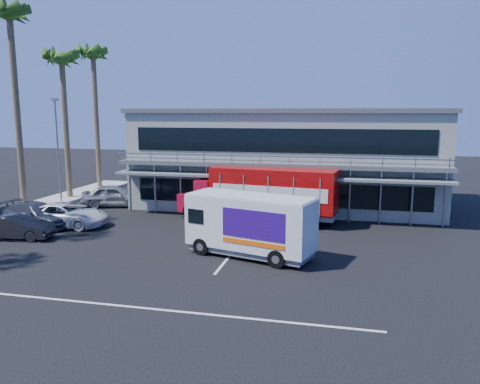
# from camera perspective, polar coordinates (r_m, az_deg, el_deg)

# --- Properties ---
(ground) EXTENTS (120.00, 120.00, 0.00)m
(ground) POSITION_cam_1_polar(r_m,az_deg,el_deg) (23.36, -6.54, -7.99)
(ground) COLOR black
(ground) RESTS_ON ground
(building) EXTENTS (22.40, 12.00, 7.30)m
(building) POSITION_cam_1_polar(r_m,az_deg,el_deg) (36.33, 5.73, 4.30)
(building) COLOR gray
(building) RESTS_ON ground
(curb_strip) EXTENTS (3.00, 32.00, 0.16)m
(curb_strip) POSITION_cam_1_polar(r_m,az_deg,el_deg) (35.80, -26.43, -2.56)
(curb_strip) COLOR #A5A399
(curb_strip) RESTS_ON ground
(palm_d) EXTENTS (2.80, 2.80, 14.75)m
(palm_d) POSITION_cam_1_polar(r_m,az_deg,el_deg) (37.22, -26.22, 17.63)
(palm_d) COLOR brown
(palm_d) RESTS_ON ground
(palm_e) EXTENTS (2.80, 2.80, 12.25)m
(palm_e) POSITION_cam_1_polar(r_m,az_deg,el_deg) (40.71, -20.87, 14.06)
(palm_e) COLOR brown
(palm_e) RESTS_ON ground
(palm_f) EXTENTS (2.80, 2.80, 13.25)m
(palm_f) POSITION_cam_1_polar(r_m,az_deg,el_deg) (45.67, -17.44, 14.85)
(palm_f) COLOR brown
(palm_f) RESTS_ON ground
(light_pole_far) EXTENTS (0.50, 0.25, 8.09)m
(light_pole_far) POSITION_cam_1_polar(r_m,az_deg,el_deg) (38.71, -21.34, 5.27)
(light_pole_far) COLOR gray
(light_pole_far) RESTS_ON ground
(red_truck) EXTENTS (10.71, 3.81, 3.53)m
(red_truck) POSITION_cam_1_polar(r_m,az_deg,el_deg) (30.44, 2.84, 0.01)
(red_truck) COLOR #AD0D27
(red_truck) RESTS_ON ground
(white_van) EXTENTS (6.66, 3.82, 3.08)m
(white_van) POSITION_cam_1_polar(r_m,az_deg,el_deg) (23.03, 1.22, -3.96)
(white_van) COLOR silver
(white_van) RESTS_ON ground
(parked_car_b) EXTENTS (4.21, 1.91, 1.34)m
(parked_car_b) POSITION_cam_1_polar(r_m,az_deg,el_deg) (29.24, -25.54, -3.90)
(parked_car_b) COLOR black
(parked_car_b) RESTS_ON ground
(parked_car_c) EXTENTS (5.37, 2.63, 1.47)m
(parked_car_c) POSITION_cam_1_polar(r_m,az_deg,el_deg) (31.18, -20.52, -2.63)
(parked_car_c) COLOR silver
(parked_car_c) RESTS_ON ground
(parked_car_d) EXTENTS (5.51, 3.16, 1.50)m
(parked_car_d) POSITION_cam_1_polar(r_m,az_deg,el_deg) (31.84, -23.53, -2.55)
(parked_car_d) COLOR #2C2F3B
(parked_car_d) RESTS_ON ground
(parked_car_e) EXTENTS (5.14, 3.21, 1.63)m
(parked_car_e) POSITION_cam_1_polar(r_m,az_deg,el_deg) (36.56, -15.05, -0.45)
(parked_car_e) COLOR gray
(parked_car_e) RESTS_ON ground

